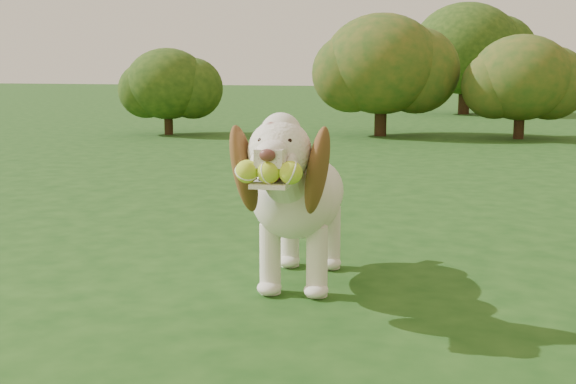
% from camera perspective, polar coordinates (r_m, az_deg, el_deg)
% --- Properties ---
extents(ground, '(80.00, 80.00, 0.00)m').
position_cam_1_polar(ground, '(4.22, -2.60, -4.75)').
color(ground, '#184112').
rests_on(ground, ground).
extents(dog, '(0.56, 1.34, 0.87)m').
position_cam_1_polar(dog, '(3.46, 0.86, -0.05)').
color(dog, white).
rests_on(dog, ground).
extents(shrub_a, '(1.33, 1.33, 1.38)m').
position_cam_1_polar(shrub_a, '(11.84, -9.50, 8.42)').
color(shrub_a, '#382314').
rests_on(shrub_a, ground).
extents(shrub_b, '(1.85, 1.85, 1.91)m').
position_cam_1_polar(shrub_b, '(11.55, 7.42, 9.99)').
color(shrub_b, '#382314').
rests_on(shrub_b, ground).
extents(shrub_c, '(1.51, 1.51, 1.56)m').
position_cam_1_polar(shrub_c, '(11.50, 17.97, 8.59)').
color(shrub_c, '#382314').
rests_on(shrub_c, ground).
extents(shrub_i, '(2.48, 2.48, 2.57)m').
position_cam_1_polar(shrub_i, '(17.51, 13.89, 10.93)').
color(shrub_i, '#382314').
rests_on(shrub_i, ground).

